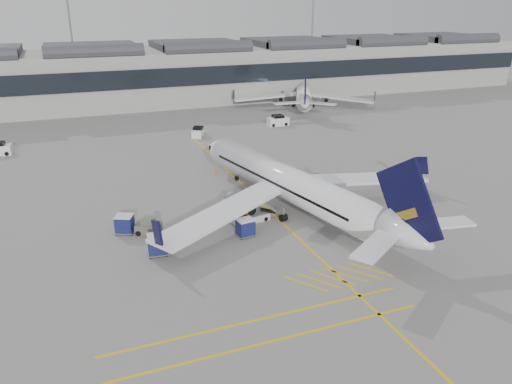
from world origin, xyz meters
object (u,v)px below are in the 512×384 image
object	(u,v)px
baggage_cart_a	(245,227)
pushback_tug	(149,227)
ramp_agent_a	(232,213)
ramp_agent_b	(245,219)
belt_loader	(249,216)
airliner_main	(292,185)

from	to	relation	value
baggage_cart_a	pushback_tug	world-z (taller)	baggage_cart_a
ramp_agent_a	ramp_agent_b	distance (m)	2.32
ramp_agent_a	ramp_agent_b	bearing A→B (deg)	-93.10
belt_loader	ramp_agent_a	world-z (taller)	belt_loader
baggage_cart_a	ramp_agent_b	xyz separation A→B (m)	(0.54, 1.52, 0.07)
airliner_main	pushback_tug	distance (m)	15.09
baggage_cart_a	ramp_agent_a	xyz separation A→B (m)	(-0.05, 3.76, -0.03)
baggage_cart_a	pushback_tug	xyz separation A→B (m)	(-8.32, 3.92, -0.32)
airliner_main	belt_loader	size ratio (longest dim) A/B	7.70
belt_loader	baggage_cart_a	bearing A→B (deg)	-124.78
ramp_agent_b	pushback_tug	bearing A→B (deg)	-49.32
airliner_main	ramp_agent_b	bearing A→B (deg)	-170.23
airliner_main	baggage_cart_a	bearing A→B (deg)	-161.15
baggage_cart_a	airliner_main	bearing A→B (deg)	23.42
belt_loader	ramp_agent_b	bearing A→B (deg)	-131.61
pushback_tug	ramp_agent_b	bearing A→B (deg)	6.48
airliner_main	baggage_cart_a	xyz separation A→B (m)	(-6.61, -3.92, -1.93)
baggage_cart_a	ramp_agent_b	world-z (taller)	ramp_agent_b
ramp_agent_b	belt_loader	bearing A→B (deg)	-157.91
baggage_cart_a	ramp_agent_a	world-z (taller)	ramp_agent_a
airliner_main	ramp_agent_a	xyz separation A→B (m)	(-6.65, -0.16, -1.96)
ramp_agent_a	pushback_tug	xyz separation A→B (m)	(-8.27, 0.17, -0.29)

